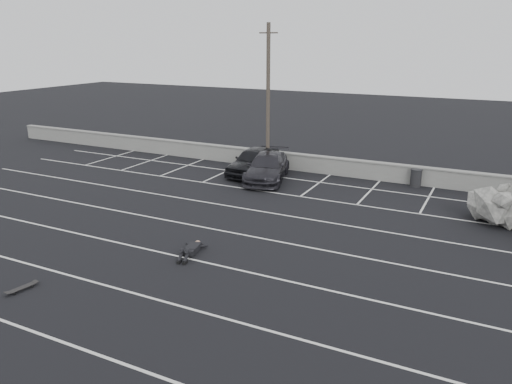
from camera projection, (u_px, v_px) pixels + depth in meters
The scene contains 9 objects.
ground at pixel (186, 258), 18.63m from camera, with size 120.00×120.00×0.00m, color black.
seawall at pixel (316, 164), 30.43m from camera, with size 50.00×0.45×1.06m.
stall_lines at pixel (240, 221), 22.43m from camera, with size 36.00×20.05×0.01m.
car_left at pixel (254, 161), 30.03m from camera, with size 1.90×4.72×1.61m, color black.
car_right at pixel (267, 167), 28.79m from camera, with size 2.11×5.18×1.50m, color #232228.
utility_pole at pixel (268, 98), 29.84m from camera, with size 1.17×0.23×8.76m.
trash_bin at pixel (416, 178), 27.53m from camera, with size 0.71×0.71×0.99m.
person at pixel (193, 245), 19.17m from camera, with size 1.44×2.54×0.48m, color black, non-canonical shape.
skateboard at pixel (22, 288), 16.22m from camera, with size 0.38×0.91×0.11m.
Camera 1 is at (10.00, -14.10, 7.84)m, focal length 35.00 mm.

